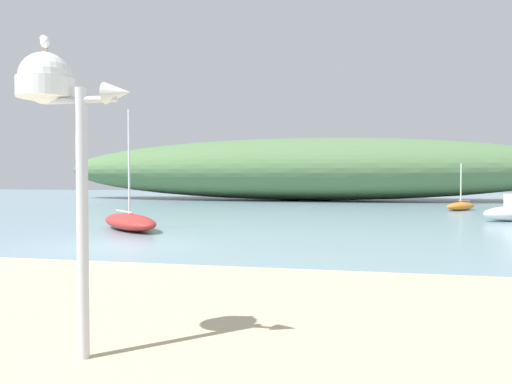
{
  "coord_description": "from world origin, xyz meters",
  "views": [
    {
      "loc": [
        7.33,
        -13.39,
        2.09
      ],
      "look_at": [
        3.76,
        3.54,
        1.56
      ],
      "focal_mm": 33.99,
      "sensor_mm": 36.0,
      "label": 1
    }
  ],
  "objects_px": {
    "sailboat_far_right": "(461,206)",
    "sailboat_mid_channel": "(129,221)",
    "mast_structure": "(55,102)",
    "seagull_on_radar": "(45,41)"
  },
  "relations": [
    {
      "from": "mast_structure",
      "to": "seagull_on_radar",
      "type": "height_order",
      "value": "seagull_on_radar"
    },
    {
      "from": "mast_structure",
      "to": "sailboat_far_right",
      "type": "relative_size",
      "value": 1.07
    },
    {
      "from": "seagull_on_radar",
      "to": "mast_structure",
      "type": "bearing_deg",
      "value": -4.82
    },
    {
      "from": "mast_structure",
      "to": "seagull_on_radar",
      "type": "distance_m",
      "value": 0.65
    },
    {
      "from": "sailboat_far_right",
      "to": "sailboat_mid_channel",
      "type": "bearing_deg",
      "value": -135.9
    },
    {
      "from": "sailboat_mid_channel",
      "to": "sailboat_far_right",
      "type": "bearing_deg",
      "value": 44.1
    },
    {
      "from": "mast_structure",
      "to": "sailboat_far_right",
      "type": "height_order",
      "value": "mast_structure"
    },
    {
      "from": "sailboat_far_right",
      "to": "mast_structure",
      "type": "bearing_deg",
      "value": -108.65
    },
    {
      "from": "mast_structure",
      "to": "sailboat_mid_channel",
      "type": "distance_m",
      "value": 14.68
    },
    {
      "from": "mast_structure",
      "to": "seagull_on_radar",
      "type": "relative_size",
      "value": 13.97
    }
  ]
}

